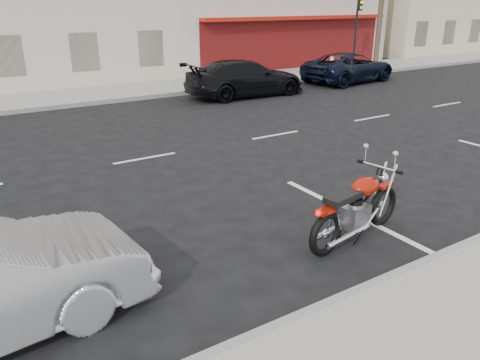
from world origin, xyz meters
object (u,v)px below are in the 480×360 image
object	(u,v)px
fire_hydrant	(332,63)
suv_far	(349,67)
traffic_light	(357,23)
car_far	(245,78)
motorcycle	(385,196)

from	to	relation	value
fire_hydrant	suv_far	distance (m)	3.04
fire_hydrant	suv_far	size ratio (longest dim) A/B	0.15
traffic_light	fire_hydrant	world-z (taller)	traffic_light
traffic_light	car_far	size ratio (longest dim) A/B	0.76
motorcycle	car_far	world-z (taller)	car_far
suv_far	motorcycle	bearing A→B (deg)	129.99
fire_hydrant	suv_far	xyz separation A→B (m)	(-1.39, -2.70, 0.15)
traffic_light	suv_far	size ratio (longest dim) A/B	0.77
traffic_light	suv_far	xyz separation A→B (m)	(-2.89, -2.53, -1.87)
fire_hydrant	motorcycle	distance (m)	18.48
car_far	motorcycle	bearing A→B (deg)	160.10
traffic_light	car_far	xyz separation A→B (m)	(-8.98, -2.84, -1.83)
motorcycle	car_far	size ratio (longest dim) A/B	0.45
traffic_light	motorcycle	distance (m)	19.46
traffic_light	fire_hydrant	bearing A→B (deg)	173.64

